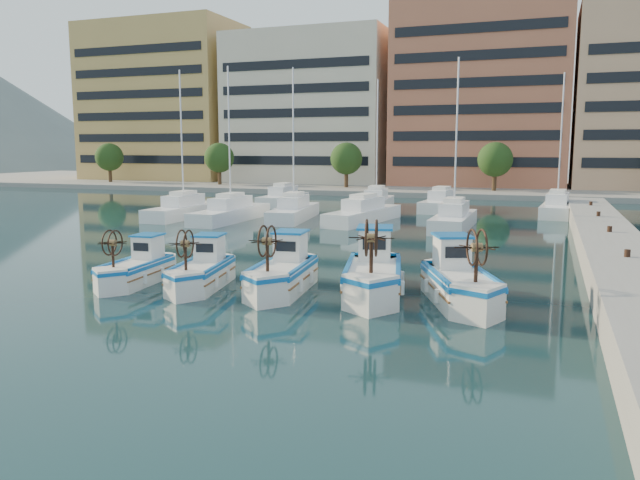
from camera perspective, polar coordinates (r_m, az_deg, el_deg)
The scene contains 9 objects.
ground at distance 24.21m, azimuth -4.56°, elevation -4.83°, with size 300.00×300.00×0.00m, color #17393D.
quay at distance 29.98m, azimuth 25.79°, elevation -1.90°, with size 3.00×60.00×1.20m, color gray.
waterfront at distance 86.63m, azimuth 20.04°, elevation 11.62°, with size 180.00×40.00×25.60m.
yacht_marina at distance 50.84m, azimuth 5.69°, elevation 2.74°, with size 38.97×22.88×11.50m.
fishing_boat_a at distance 26.73m, azimuth -16.37°, elevation -2.41°, with size 1.93×3.99×2.44m.
fishing_boat_b at distance 25.38m, azimuth -10.72°, elevation -2.70°, with size 2.41×4.23×2.56m.
fishing_boat_c at distance 24.35m, azimuth -3.38°, elevation -2.86°, with size 2.34×4.63×2.83m.
fishing_boat_d at distance 23.75m, azimuth 4.91°, elevation -2.95°, with size 3.07×5.18×3.14m.
fishing_boat_e at distance 22.99m, azimuth 12.57°, elevation -3.64°, with size 3.52×4.91×2.96m.
Camera 1 is at (9.86, -21.40, 5.55)m, focal length 35.00 mm.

